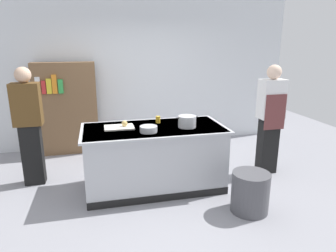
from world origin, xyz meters
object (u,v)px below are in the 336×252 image
at_px(mixing_bowl, 149,129).
at_px(juice_cup, 158,120).
at_px(bookshelf, 67,109).
at_px(person_guest, 29,124).
at_px(onion, 125,123).
at_px(stock_pot, 187,122).
at_px(trash_bin, 250,192).
at_px(person_chef, 270,117).

height_order(mixing_bowl, juice_cup, juice_cup).
bearing_deg(bookshelf, person_guest, -107.97).
xyz_separation_m(onion, mixing_bowl, (0.29, -0.28, -0.02)).
height_order(onion, stock_pot, stock_pot).
relative_size(onion, stock_pot, 0.26).
bearing_deg(mixing_bowl, bookshelf, 120.79).
xyz_separation_m(trash_bin, person_chef, (0.84, 1.03, 0.66)).
bearing_deg(onion, juice_cup, 16.50).
height_order(trash_bin, bookshelf, bookshelf).
height_order(stock_pot, person_guest, person_guest).
distance_m(trash_bin, bookshelf, 3.63).
distance_m(stock_pot, person_guest, 2.25).
bearing_deg(person_chef, onion, 79.65).
xyz_separation_m(stock_pot, person_guest, (-2.16, 0.63, -0.07)).
relative_size(stock_pot, trash_bin, 0.62).
xyz_separation_m(person_guest, bookshelf, (0.41, 1.26, -0.06)).
height_order(juice_cup, trash_bin, juice_cup).
bearing_deg(mixing_bowl, onion, 135.48).
relative_size(onion, trash_bin, 0.16).
relative_size(stock_pot, juice_cup, 3.14).
height_order(onion, bookshelf, bookshelf).
bearing_deg(stock_pot, onion, 168.69).
bearing_deg(person_chef, stock_pot, 86.90).
bearing_deg(person_guest, person_chef, 93.05).
bearing_deg(juice_cup, stock_pot, -42.46).
bearing_deg(person_chef, person_guest, 72.01).
bearing_deg(onion, person_chef, 0.74).
bearing_deg(bookshelf, juice_cup, -48.20).
height_order(stock_pot, mixing_bowl, stock_pot).
bearing_deg(juice_cup, bookshelf, 131.80).
distance_m(mixing_bowl, trash_bin, 1.51).
bearing_deg(person_chef, bookshelf, 50.79).
relative_size(onion, person_guest, 0.05).
xyz_separation_m(juice_cup, trash_bin, (0.92, -1.14, -0.70)).
height_order(trash_bin, person_guest, person_guest).
bearing_deg(person_guest, bookshelf, 171.99).
bearing_deg(onion, trash_bin, -35.06).
distance_m(onion, person_guest, 1.40).
xyz_separation_m(stock_pot, mixing_bowl, (-0.56, -0.11, -0.04)).
bearing_deg(mixing_bowl, person_chef, 8.94).
bearing_deg(onion, mixing_bowl, -44.52).
bearing_deg(stock_pot, mixing_bowl, -168.68).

